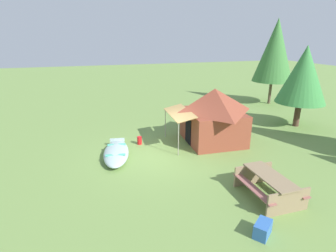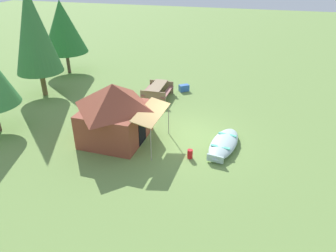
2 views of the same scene
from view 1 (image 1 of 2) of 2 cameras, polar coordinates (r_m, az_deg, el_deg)
ground_plane at (r=11.58m, az=-2.08°, el=-6.35°), size 80.00×80.00×0.00m
beached_rowboat at (r=11.57m, az=-11.02°, el=-5.61°), size 2.90×1.49×0.39m
canvas_cabin_tent at (r=12.86m, az=9.70°, el=2.39°), size 3.09×3.64×2.60m
picnic_table at (r=9.15m, az=20.85°, el=-11.44°), size 1.94×1.44×0.78m
cooler_box at (r=7.71m, az=19.60°, el=-20.05°), size 0.62×0.66×0.38m
fuel_can at (r=12.76m, az=-6.11°, el=-3.09°), size 0.31×0.31×0.38m
pine_tree_back_left at (r=21.48m, az=21.93°, el=14.75°), size 2.88×2.88×6.16m
pine_tree_side at (r=16.44m, az=26.99°, el=9.71°), size 2.65×2.65×4.48m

